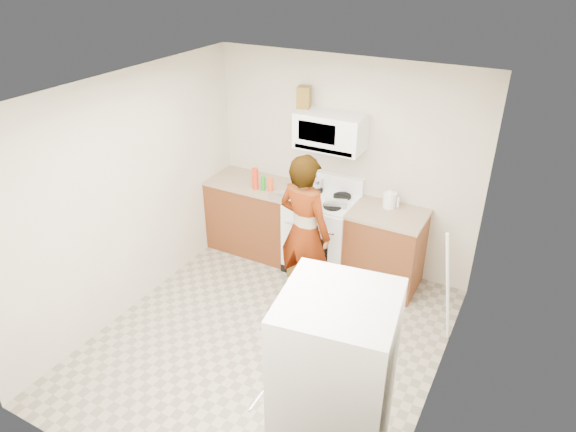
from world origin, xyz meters
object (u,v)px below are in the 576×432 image
Objects in this scene: kettle at (390,200)px; saucepan at (313,183)px; microwave at (330,131)px; fridge at (333,402)px; person at (304,232)px; gas_range at (322,232)px.

saucepan is at bearing -172.97° from kettle.
microwave is 4.35× the size of kettle.
fridge is 9.73× the size of kettle.
saucepan is at bearing -58.29° from person.
person is at bearing -69.90° from saucepan.
person is at bearing -118.81° from kettle.
fridge is 8.50× the size of saucepan.
saucepan is (-1.48, 2.77, 0.16)m from fridge.
microwave reaches higher than gas_range.
gas_range is 1.22m from microwave.
person is 1.02× the size of fridge.
gas_range is 0.59m from saucepan.
person reaches higher than gas_range.
microwave is 3.80× the size of saucepan.
person reaches higher than saucepan.
kettle is (0.64, 0.82, 0.16)m from person.
person is at bearing 113.23° from fridge.
microwave is at bearing -11.88° from saucepan.
kettle reaches higher than saucepan.
kettle is at bearing 92.74° from fridge.
microwave is 1.00m from kettle.
gas_range is at bearing -90.00° from microwave.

